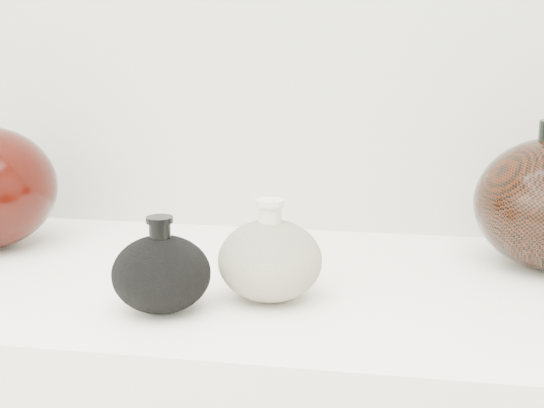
# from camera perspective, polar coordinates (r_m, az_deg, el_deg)

# --- Properties ---
(black_gourd_vase) EXTENTS (0.12, 0.12, 0.11)m
(black_gourd_vase) POSITION_cam_1_polar(r_m,az_deg,el_deg) (0.86, -8.33, -5.16)
(black_gourd_vase) COLOR black
(black_gourd_vase) RESTS_ON display_counter
(cream_gourd_vase) EXTENTS (0.15, 0.15, 0.12)m
(cream_gourd_vase) POSITION_cam_1_polar(r_m,az_deg,el_deg) (0.88, -0.15, -4.20)
(cream_gourd_vase) COLOR beige
(cream_gourd_vase) RESTS_ON display_counter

